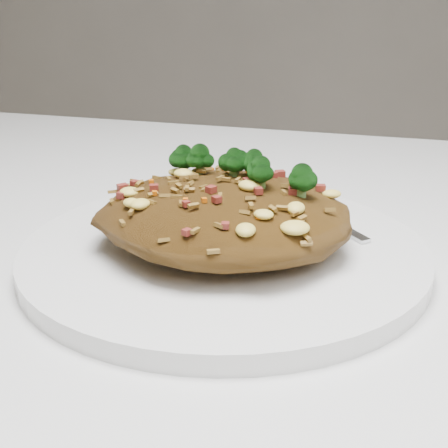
{
  "coord_description": "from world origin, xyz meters",
  "views": [
    {
      "loc": [
        0.05,
        -0.44,
        0.94
      ],
      "look_at": [
        -0.07,
        -0.04,
        0.78
      ],
      "focal_mm": 50.0,
      "sensor_mm": 36.0,
      "label": 1
    }
  ],
  "objects_px": {
    "plate": "(224,252)",
    "fork": "(311,211)",
    "fried_rice": "(224,204)",
    "dining_table": "(316,351)"
  },
  "relations": [
    {
      "from": "fried_rice",
      "to": "plate",
      "type": "bearing_deg",
      "value": -81.23
    },
    {
      "from": "dining_table",
      "to": "fried_rice",
      "type": "bearing_deg",
      "value": -148.18
    },
    {
      "from": "fork",
      "to": "dining_table",
      "type": "bearing_deg",
      "value": -20.84
    },
    {
      "from": "plate",
      "to": "fried_rice",
      "type": "bearing_deg",
      "value": 98.77
    },
    {
      "from": "dining_table",
      "to": "fried_rice",
      "type": "distance_m",
      "value": 0.16
    },
    {
      "from": "dining_table",
      "to": "plate",
      "type": "height_order",
      "value": "plate"
    },
    {
      "from": "plate",
      "to": "fried_rice",
      "type": "distance_m",
      "value": 0.04
    },
    {
      "from": "plate",
      "to": "fork",
      "type": "xyz_separation_m",
      "value": [
        0.05,
        0.08,
        0.01
      ]
    },
    {
      "from": "fried_rice",
      "to": "fork",
      "type": "bearing_deg",
      "value": 58.46
    },
    {
      "from": "fried_rice",
      "to": "fork",
      "type": "relative_size",
      "value": 1.39
    }
  ]
}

